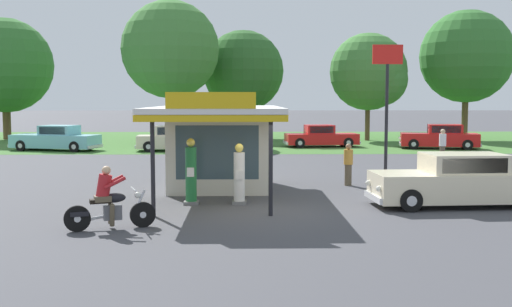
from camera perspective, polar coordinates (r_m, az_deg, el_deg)
The scene contains 20 objects.
ground_plane at distance 17.58m, azimuth 0.12°, elevation -5.41°, with size 300.00×300.00×0.00m, color #424247.
grass_verge_strip at distance 47.39m, azimuth -0.70°, elevation 1.25°, with size 120.00×24.00×0.01m, color #3D6B2D.
service_station_kiosk at distance 21.56m, azimuth -3.47°, elevation 1.14°, with size 4.12×7.86×3.39m.
gas_pump_nearside at distance 18.71m, azimuth -6.07°, elevation -1.93°, with size 0.44×0.44×2.02m.
gas_pump_offside at distance 18.65m, azimuth -1.57°, elevation -2.17°, with size 0.44×0.44×1.86m.
motorcycle_with_rider at distance 15.50m, azimuth -13.56°, elevation -4.53°, with size 2.13×0.92×1.58m.
featured_classic_sedan at distance 19.33m, azimuth 18.32°, elevation -2.52°, with size 5.34×2.15×1.58m.
parked_car_second_row_spare at distance 41.13m, azimuth 6.07°, elevation 1.54°, with size 5.10×2.23×1.47m.
parked_car_back_row_right at distance 38.08m, azimuth -7.53°, elevation 1.31°, with size 4.94×2.03×1.57m.
parked_car_back_row_centre_left at distance 40.00m, azimuth -18.12°, elevation 1.28°, with size 5.84×3.22×1.57m.
parked_car_back_row_left at distance 41.15m, azimuth 16.77°, elevation 1.43°, with size 5.25×2.77×1.57m.
bystander_leaning_by_kiosk at distance 32.60m, azimuth -6.78°, elevation 0.93°, with size 0.34×0.34×1.61m.
bystander_strolling_foreground at distance 31.78m, azimuth 16.98°, elevation 0.74°, with size 0.34×0.34×1.71m.
bystander_admiring_sedan at distance 22.92m, azimuth 8.59°, elevation -0.94°, with size 0.34×0.34×1.56m.
tree_oak_centre at distance 50.60m, azimuth 19.13°, elevation 8.32°, with size 7.11×7.11×10.01m.
tree_oak_distant_spare at distance 45.09m, azimuth -7.97°, elevation 9.45°, with size 7.06×7.06×10.29m.
tree_oak_far_left at distance 52.47m, azimuth -22.35°, elevation 7.59°, with size 7.44×7.44×9.55m.
tree_oak_left at distance 47.81m, azimuth 10.68°, elevation 7.32°, with size 5.90×5.90×8.22m.
tree_oak_far_right at distance 49.72m, azimuth -1.18°, elevation 7.51°, with size 6.49×6.49×8.68m.
roadside_pole_sign at distance 22.91m, azimuth 12.10°, elevation 5.72°, with size 1.10×0.12×5.16m.
Camera 1 is at (-0.39, -17.28, 3.22)m, focal length 42.96 mm.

